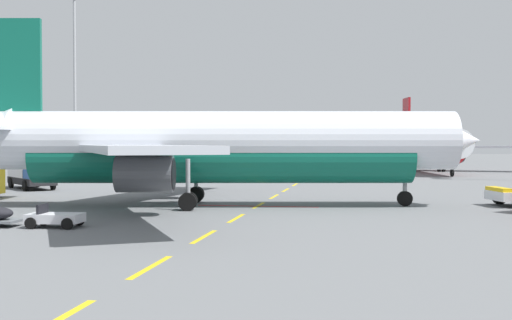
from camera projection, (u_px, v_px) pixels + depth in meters
The scene contains 6 objects.
apron_paint_markings at pixel (285, 190), 54.90m from camera, with size 8.00×93.26×0.01m.
airliner_foreground at pixel (214, 146), 40.93m from camera, with size 34.72×34.09×12.20m.
airliner_mid_left at pixel (427, 146), 89.29m from camera, with size 32.08×32.65×11.47m.
fuel_service_truck at pixel (31, 171), 56.76m from camera, with size 6.71×6.58×3.14m.
apron_light_mast_near at pixel (75, 59), 83.44m from camera, with size 1.80×1.80×24.56m.
terminal_satellite at pixel (324, 138), 179.81m from camera, with size 64.99×26.87×12.64m.
Camera 1 is at (25.05, -18.28, 4.10)m, focal length 44.11 mm.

